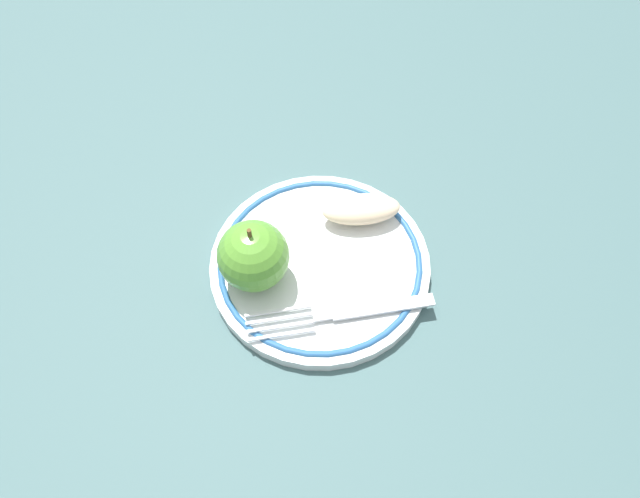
{
  "coord_description": "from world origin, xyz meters",
  "views": [
    {
      "loc": [
        -0.26,
        0.15,
        0.52
      ],
      "look_at": [
        0.02,
        0.01,
        0.04
      ],
      "focal_mm": 35.0,
      "sensor_mm": 36.0,
      "label": 1
    }
  ],
  "objects_px": {
    "plate": "(320,264)",
    "apple_red_whole": "(253,256)",
    "apple_slice_front": "(361,209)",
    "fork": "(347,313)"
  },
  "relations": [
    {
      "from": "plate",
      "to": "apple_red_whole",
      "type": "relative_size",
      "value": 2.86
    },
    {
      "from": "apple_red_whole",
      "to": "apple_slice_front",
      "type": "relative_size",
      "value": 0.96
    },
    {
      "from": "apple_red_whole",
      "to": "apple_slice_front",
      "type": "height_order",
      "value": "apple_red_whole"
    },
    {
      "from": "plate",
      "to": "apple_red_whole",
      "type": "xyz_separation_m",
      "value": [
        0.01,
        0.06,
        0.04
      ]
    },
    {
      "from": "apple_red_whole",
      "to": "apple_slice_front",
      "type": "distance_m",
      "value": 0.12
    },
    {
      "from": "apple_red_whole",
      "to": "fork",
      "type": "bearing_deg",
      "value": -142.82
    },
    {
      "from": "plate",
      "to": "apple_red_whole",
      "type": "distance_m",
      "value": 0.07
    },
    {
      "from": "plate",
      "to": "fork",
      "type": "height_order",
      "value": "fork"
    },
    {
      "from": "plate",
      "to": "fork",
      "type": "relative_size",
      "value": 1.24
    },
    {
      "from": "plate",
      "to": "fork",
      "type": "xyz_separation_m",
      "value": [
        -0.06,
        0.0,
        0.01
      ]
    }
  ]
}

